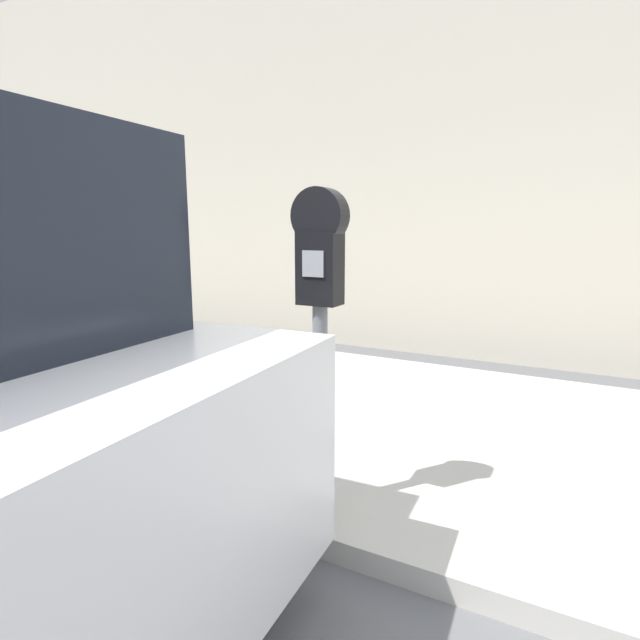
# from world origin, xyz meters

# --- Properties ---
(sidewalk) EXTENTS (24.00, 2.80, 0.11)m
(sidewalk) POSITION_xyz_m (0.00, 2.20, 0.05)
(sidewalk) COLOR #BCB7AD
(sidewalk) RESTS_ON ground_plane
(building_facade) EXTENTS (24.00, 0.30, 4.73)m
(building_facade) POSITION_xyz_m (0.00, 4.47, 2.37)
(building_facade) COLOR beige
(building_facade) RESTS_ON ground_plane
(parking_meter) EXTENTS (0.23, 0.12, 1.40)m
(parking_meter) POSITION_xyz_m (-0.19, 1.00, 1.08)
(parking_meter) COLOR slate
(parking_meter) RESTS_ON sidewalk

